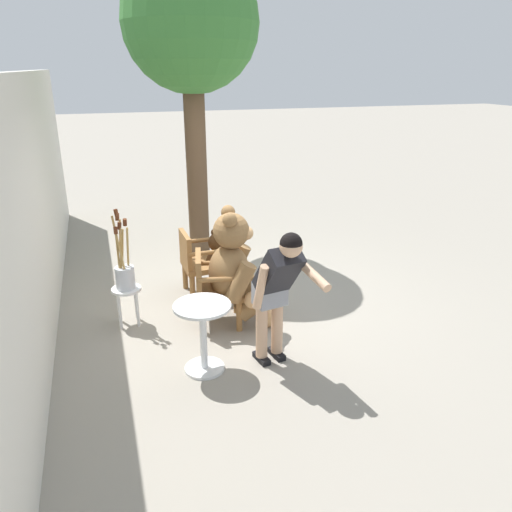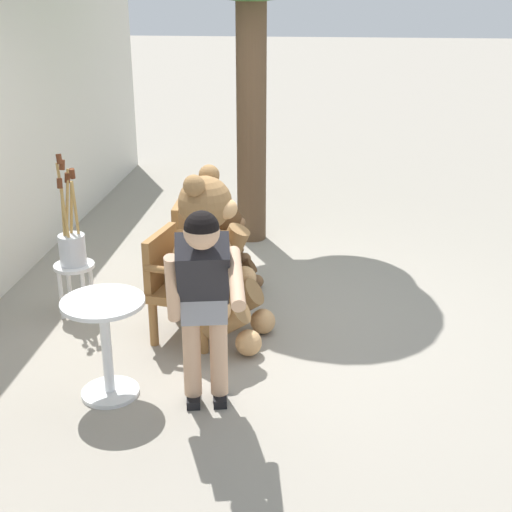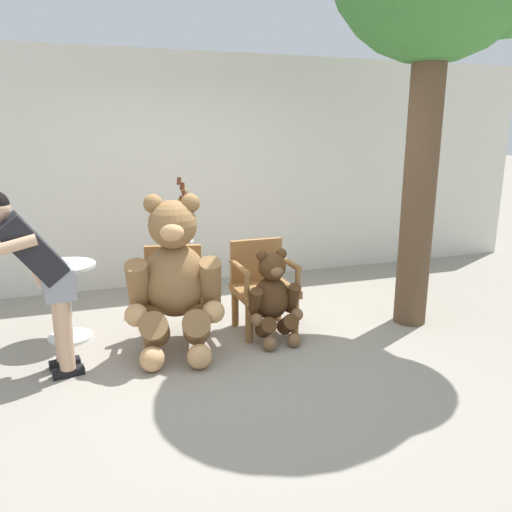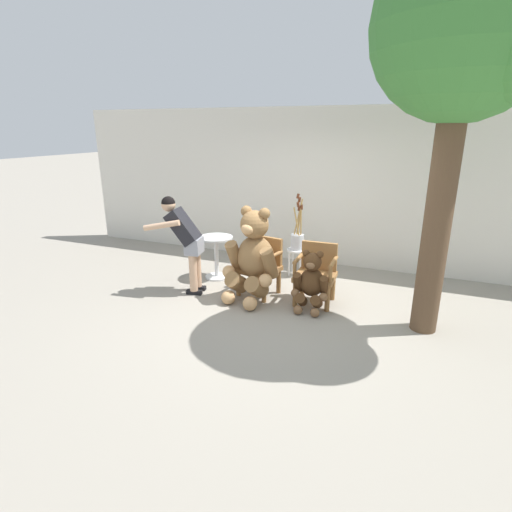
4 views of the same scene
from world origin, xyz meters
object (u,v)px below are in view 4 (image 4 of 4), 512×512
(teddy_bear_large, at_px, (253,256))
(round_side_table, at_px, (216,252))
(wooden_chair_right, at_px, (316,272))
(teddy_bear_small, at_px, (311,281))
(brush_bucket, at_px, (297,238))
(wooden_chair_left, at_px, (261,264))
(person_visitor, at_px, (185,236))
(white_stool, at_px, (297,255))
(patio_tree, at_px, (474,34))

(teddy_bear_large, bearing_deg, round_side_table, 147.16)
(round_side_table, bearing_deg, wooden_chair_right, -10.45)
(wooden_chair_right, xyz_separation_m, teddy_bear_large, (-0.88, -0.25, 0.21))
(teddy_bear_large, xyz_separation_m, teddy_bear_small, (0.89, -0.03, -0.26))
(brush_bucket, height_order, round_side_table, brush_bucket)
(teddy_bear_large, distance_m, brush_bucket, 1.26)
(teddy_bear_large, distance_m, teddy_bear_small, 0.92)
(wooden_chair_left, relative_size, person_visitor, 0.58)
(teddy_bear_small, bearing_deg, teddy_bear_large, 177.85)
(wooden_chair_right, xyz_separation_m, white_stool, (-0.58, 0.97, -0.11))
(white_stool, relative_size, patio_tree, 0.10)
(brush_bucket, bearing_deg, patio_tree, -31.99)
(person_visitor, bearing_deg, brush_bucket, 44.67)
(wooden_chair_left, relative_size, round_side_table, 1.19)
(patio_tree, bearing_deg, wooden_chair_right, 166.94)
(brush_bucket, bearing_deg, teddy_bear_small, -65.42)
(brush_bucket, xyz_separation_m, round_side_table, (-1.21, -0.64, -0.21))
(person_visitor, height_order, round_side_table, person_visitor)
(wooden_chair_left, height_order, brush_bucket, brush_bucket)
(teddy_bear_large, bearing_deg, teddy_bear_small, -2.15)
(teddy_bear_large, distance_m, round_side_table, 1.10)
(wooden_chair_right, relative_size, brush_bucket, 0.90)
(round_side_table, bearing_deg, brush_bucket, 27.88)
(teddy_bear_large, height_order, patio_tree, patio_tree)
(wooden_chair_left, bearing_deg, teddy_bear_large, -96.11)
(teddy_bear_small, xyz_separation_m, patio_tree, (1.56, -0.07, 2.91))
(teddy_bear_large, relative_size, round_side_table, 1.92)
(person_visitor, relative_size, round_side_table, 2.06)
(wooden_chair_right, relative_size, patio_tree, 0.20)
(round_side_table, bearing_deg, white_stool, 27.86)
(brush_bucket, distance_m, patio_tree, 3.67)
(teddy_bear_large, distance_m, white_stool, 1.30)
(wooden_chair_right, distance_m, person_visitor, 2.02)
(wooden_chair_right, bearing_deg, brush_bucket, 120.55)
(wooden_chair_left, distance_m, round_side_table, 0.99)
(teddy_bear_small, distance_m, patio_tree, 3.30)
(teddy_bear_large, bearing_deg, wooden_chair_right, 16.09)
(wooden_chair_right, height_order, white_stool, wooden_chair_right)
(wooden_chair_right, xyz_separation_m, round_side_table, (-1.79, 0.33, -0.01))
(white_stool, xyz_separation_m, round_side_table, (-1.21, -0.64, 0.09))
(teddy_bear_small, xyz_separation_m, round_side_table, (-1.79, 0.62, 0.03))
(wooden_chair_right, distance_m, teddy_bear_small, 0.29)
(person_visitor, bearing_deg, white_stool, 44.67)
(wooden_chair_right, distance_m, teddy_bear_large, 0.94)
(teddy_bear_small, xyz_separation_m, brush_bucket, (-0.58, 1.26, 0.24))
(wooden_chair_left, distance_m, teddy_bear_large, 0.33)
(wooden_chair_right, bearing_deg, teddy_bear_large, -163.91)
(teddy_bear_large, relative_size, teddy_bear_small, 1.62)
(teddy_bear_large, bearing_deg, wooden_chair_left, 83.89)
(teddy_bear_small, bearing_deg, person_visitor, -177.36)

